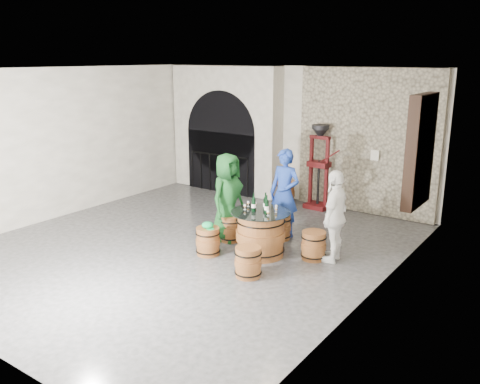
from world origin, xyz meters
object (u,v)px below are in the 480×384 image
Objects in this scene: barrel_stool_near_right at (248,262)px; wine_bottle_right at (265,203)px; barrel_stool_far at (280,227)px; person_green at (228,197)px; barrel_stool_near_left at (208,241)px; person_white at (335,216)px; barrel_stool_right at (314,246)px; wine_bottle_left at (254,204)px; barrel_stool_left at (230,228)px; barrel_table at (261,234)px; person_blue at (285,193)px; wine_bottle_center at (267,206)px; side_barrel at (286,193)px; corking_press at (319,160)px.

barrel_stool_near_right is 1.54× the size of wine_bottle_right.
person_green is at bearing -143.11° from barrel_stool_far.
barrel_stool_far is 0.30× the size of person_green.
barrel_stool_near_left is 0.31× the size of person_white.
barrel_stool_right is 1.00× the size of barrel_stool_near_right.
barrel_stool_near_right is 1.17m from barrel_stool_near_left.
wine_bottle_left is (0.84, -0.37, 0.10)m from person_green.
barrel_stool_near_right is at bearing -61.27° from wine_bottle_left.
person_green is (-0.07, 0.02, 0.59)m from barrel_stool_left.
barrel_table is at bearing -71.61° from person_white.
person_blue is at bearing 101.88° from wine_bottle_right.
person_white is 4.93× the size of wine_bottle_center.
barrel_stool_far is 0.86× the size of side_barrel.
person_white is (1.15, 0.53, 0.40)m from barrel_table.
side_barrel is (-1.09, 2.08, 0.04)m from barrel_stool_far.
person_blue is (-0.19, 1.13, 0.46)m from barrel_table.
barrel_stool_near_right is 0.29× the size of person_blue.
barrel_stool_near_left is (-0.78, -0.51, -0.15)m from barrel_table.
person_white is at bearing -16.49° from barrel_stool_far.
corking_press is at bearing 101.27° from wine_bottle_center.
wine_bottle_right is at bearing -161.08° from barrel_stool_right.
wine_bottle_left is 0.21m from wine_bottle_right.
person_blue is (0.76, 0.81, 0.02)m from person_green.
barrel_stool_near_left is 1.54× the size of wine_bottle_right.
barrel_stool_right is at bearing 24.71° from barrel_table.
barrel_table is at bearing 32.90° from barrel_stool_near_left.
barrel_stool_left is 1.54× the size of wine_bottle_left.
person_blue is at bearing 70.09° from barrel_stool_near_left.
corking_press is at bearing -8.31° from person_green.
wine_bottle_center is (0.33, -1.16, 0.08)m from person_blue.
barrel_table is at bearing -79.43° from person_blue.
barrel_stool_near_right is 2.15m from person_blue.
person_green is at bearing -95.99° from corking_press.
wine_bottle_left reaches higher than side_barrel.
barrel_stool_far is at bearing 105.24° from barrel_stool_near_right.
barrel_stool_right is at bearing 3.19° from barrel_stool_left.
barrel_stool_right is 1.85m from barrel_stool_near_left.
person_white is 1.17m from wine_bottle_center.
person_blue is at bearing 50.31° from barrel_stool_left.
barrel_stool_left is at bearing -139.40° from barrel_stool_far.
wine_bottle_left is 0.56× the size of side_barrel.
barrel_stool_right is 1.26m from wine_bottle_left.
person_green is 5.18× the size of wine_bottle_left.
side_barrel is (-1.13, 3.05, -0.65)m from wine_bottle_left.
wine_bottle_left and wine_bottle_right have the same top height.
barrel_stool_far is 2.47m from corking_press.
barrel_stool_right is at bearing 67.83° from barrel_stool_near_right.
wine_bottle_left reaches higher than barrel_stool_far.
wine_bottle_right is (-0.12, 0.14, 0.00)m from wine_bottle_center.
barrel_stool_left is 1.25m from person_blue.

